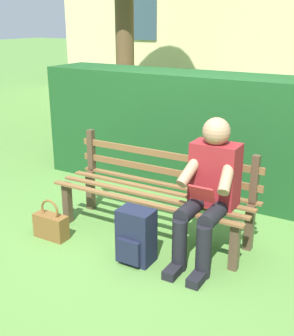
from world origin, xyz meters
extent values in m
plane|color=#517F38|center=(0.00, 0.00, 0.00)|extent=(60.00, 60.00, 0.00)
cube|color=#4C3828|center=(-0.84, 0.18, 0.20)|extent=(0.07, 0.07, 0.40)
cube|color=#4C3828|center=(0.84, 0.18, 0.20)|extent=(0.07, 0.07, 0.40)
cube|color=#4C3828|center=(-0.84, -0.18, 0.20)|extent=(0.07, 0.07, 0.40)
cube|color=#4C3828|center=(0.84, -0.18, 0.20)|extent=(0.07, 0.07, 0.40)
cube|color=brown|center=(0.00, -0.23, 0.41)|extent=(1.83, 0.06, 0.02)
cube|color=brown|center=(0.00, -0.08, 0.41)|extent=(1.83, 0.06, 0.02)
cube|color=brown|center=(0.00, 0.08, 0.41)|extent=(1.83, 0.06, 0.02)
cube|color=brown|center=(0.00, 0.23, 0.41)|extent=(1.83, 0.06, 0.02)
cube|color=#4C3828|center=(-0.84, -0.22, 0.63)|extent=(0.06, 0.06, 0.41)
cube|color=#4C3828|center=(0.84, -0.22, 0.63)|extent=(0.06, 0.06, 0.41)
cube|color=brown|center=(0.00, -0.22, 0.55)|extent=(1.83, 0.02, 0.06)
cube|color=brown|center=(0.00, -0.22, 0.70)|extent=(1.83, 0.02, 0.06)
cube|color=maroon|center=(-0.57, -0.02, 0.68)|extent=(0.38, 0.22, 0.52)
sphere|color=#A57A5B|center=(-0.57, 0.00, 1.04)|extent=(0.22, 0.22, 0.22)
cylinder|color=black|center=(-0.67, 0.19, 0.44)|extent=(0.13, 0.42, 0.13)
cylinder|color=black|center=(-0.47, 0.19, 0.44)|extent=(0.13, 0.42, 0.13)
cylinder|color=black|center=(-0.67, 0.40, 0.21)|extent=(0.12, 0.12, 0.42)
cylinder|color=black|center=(-0.47, 0.40, 0.21)|extent=(0.12, 0.12, 0.42)
cube|color=black|center=(-0.67, 0.48, 0.04)|extent=(0.10, 0.24, 0.07)
cube|color=black|center=(-0.47, 0.48, 0.04)|extent=(0.10, 0.24, 0.07)
cylinder|color=#A57A5B|center=(-0.72, 0.12, 0.74)|extent=(0.14, 0.32, 0.26)
cylinder|color=#A57A5B|center=(-0.42, 0.12, 0.74)|extent=(0.14, 0.32, 0.26)
cube|color=#B22626|center=(-0.57, 0.24, 0.61)|extent=(0.20, 0.07, 0.13)
cube|color=#19471E|center=(-0.21, -1.25, 0.66)|extent=(4.42, 0.66, 1.32)
sphere|color=#19471E|center=(0.89, -1.32, 1.05)|extent=(0.53, 0.53, 0.53)
cube|color=#334756|center=(4.24, -6.88, 1.93)|extent=(0.90, 0.04, 1.20)
cube|color=#191E33|center=(-0.11, 0.46, 0.23)|extent=(0.28, 0.19, 0.45)
cube|color=#191E33|center=(-0.11, 0.58, 0.14)|extent=(0.20, 0.04, 0.20)
cylinder|color=#191E33|center=(-0.19, 0.35, 0.25)|extent=(0.04, 0.04, 0.27)
cylinder|color=#191E33|center=(-0.02, 0.35, 0.25)|extent=(0.04, 0.04, 0.27)
cube|color=brown|center=(0.76, 0.51, 0.11)|extent=(0.32, 0.13, 0.22)
torus|color=brown|center=(0.76, 0.51, 0.27)|extent=(0.20, 0.02, 0.20)
cylinder|color=brown|center=(2.71, -3.76, 1.46)|extent=(0.34, 0.34, 2.91)
camera|label=1|loc=(-1.75, 3.10, 1.88)|focal=46.46mm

